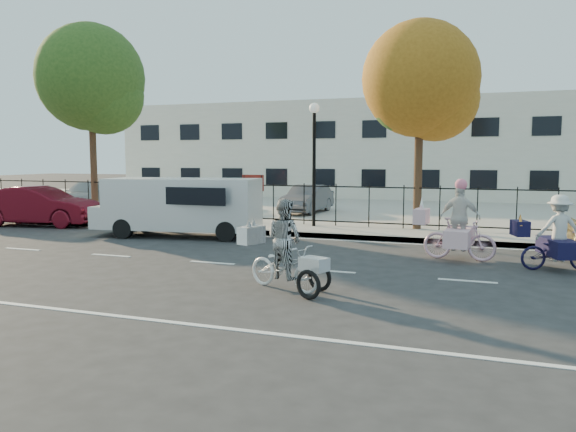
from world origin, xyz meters
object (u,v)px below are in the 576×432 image
at_px(bull_bike, 557,240).
at_px(lot_car_b, 193,194).
at_px(unicorn_bike, 458,230).
at_px(white_van, 180,205).
at_px(red_sedan, 40,206).
at_px(zebra_trike, 284,255).
at_px(pedestrian, 201,201).
at_px(lot_car_a, 88,195).
at_px(lot_car_c, 307,199).
at_px(lamppost, 314,142).

relative_size(bull_bike, lot_car_b, 0.37).
xyz_separation_m(unicorn_bike, white_van, (-8.79, 1.32, 0.29)).
relative_size(white_van, red_sedan, 1.23).
xyz_separation_m(zebra_trike, bull_bike, (5.23, 3.90, 0.00)).
bearing_deg(pedestrian, lot_car_b, -74.64).
height_order(red_sedan, lot_car_a, red_sedan).
bearing_deg(lot_car_b, lot_car_c, -11.24).
bearing_deg(bull_bike, pedestrian, 51.17).
xyz_separation_m(white_van, pedestrian, (-0.75, 2.76, -0.11)).
relative_size(zebra_trike, lot_car_a, 0.47).
bearing_deg(lamppost, zebra_trike, -76.38).
distance_m(unicorn_bike, red_sedan, 15.43).
bearing_deg(red_sedan, white_van, -106.79).
bearing_deg(zebra_trike, lot_car_b, 56.82).
relative_size(lot_car_a, lot_car_b, 0.84).
relative_size(red_sedan, lot_car_c, 1.23).
relative_size(lamppost, zebra_trike, 2.09).
bearing_deg(red_sedan, lot_car_c, -61.74).
xyz_separation_m(lamppost, lot_car_a, (-12.17, 2.88, -2.32)).
distance_m(lamppost, bull_bike, 9.17).
xyz_separation_m(lamppost, lot_car_c, (-1.71, 4.51, -2.35)).
relative_size(pedestrian, lot_car_a, 0.36).
bearing_deg(zebra_trike, unicorn_bike, -13.07).
distance_m(white_van, lot_car_b, 7.78).
distance_m(lot_car_b, lot_car_c, 5.42).
bearing_deg(bull_bike, unicorn_bike, 58.17).
distance_m(red_sedan, pedestrian, 6.11).
height_order(lamppost, zebra_trike, lamppost).
height_order(lamppost, bull_bike, lamppost).
bearing_deg(red_sedan, unicorn_bike, -108.18).
bearing_deg(pedestrian, lot_car_a, -39.22).
bearing_deg(lot_car_a, zebra_trike, -54.76).
bearing_deg(lot_car_a, red_sedan, -84.20).
distance_m(zebra_trike, pedestrian, 10.77).
bearing_deg(white_van, red_sedan, 165.43).
relative_size(lamppost, lot_car_a, 0.98).
xyz_separation_m(white_van, lot_car_b, (-3.46, 6.97, -0.17)).
bearing_deg(white_van, lamppost, 31.08).
height_order(white_van, red_sedan, white_van).
bearing_deg(red_sedan, bull_bike, -109.09).
distance_m(zebra_trike, lot_car_b, 15.75).
distance_m(lamppost, lot_car_a, 12.72).
relative_size(lamppost, red_sedan, 0.96).
bearing_deg(white_van, bull_bike, -18.22).
bearing_deg(lot_car_a, pedestrian, -37.38).
distance_m(white_van, lot_car_a, 10.36).
height_order(unicorn_bike, bull_bike, unicorn_bike).
distance_m(bull_bike, lot_car_a, 21.02).
height_order(zebra_trike, unicorn_bike, unicorn_bike).
bearing_deg(white_van, lot_car_b, 107.95).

